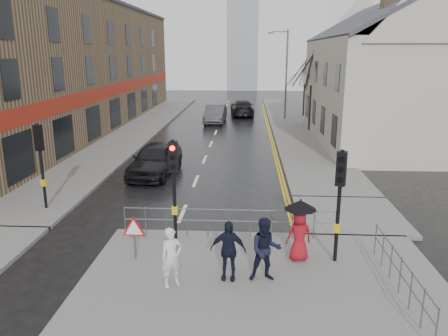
# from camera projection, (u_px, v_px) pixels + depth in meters

# --- Properties ---
(ground) EXTENTS (120.00, 120.00, 0.00)m
(ground) POSITION_uv_depth(u_px,v_px,m) (169.00, 246.00, 14.35)
(ground) COLOR black
(ground) RESTS_ON ground
(near_pavement) EXTENTS (10.00, 9.00, 0.14)m
(near_pavement) POSITION_uv_depth(u_px,v_px,m) (264.00, 307.00, 10.80)
(near_pavement) COLOR #605E5B
(near_pavement) RESTS_ON ground
(left_pavement) EXTENTS (4.00, 44.00, 0.14)m
(left_pavement) POSITION_uv_depth(u_px,v_px,m) (141.00, 127.00, 36.87)
(left_pavement) COLOR #605E5B
(left_pavement) RESTS_ON ground
(right_pavement) EXTENTS (4.00, 40.00, 0.14)m
(right_pavement) POSITION_uv_depth(u_px,v_px,m) (293.00, 124.00, 38.11)
(right_pavement) COLOR #605E5B
(right_pavement) RESTS_ON ground
(pavement_bridge_right) EXTENTS (4.00, 4.20, 0.14)m
(pavement_bridge_right) POSITION_uv_depth(u_px,v_px,m) (349.00, 215.00, 16.88)
(pavement_bridge_right) COLOR #605E5B
(pavement_bridge_right) RESTS_ON ground
(building_left_terrace) EXTENTS (8.00, 42.00, 10.00)m
(building_left_terrace) POSITION_uv_depth(u_px,v_px,m) (67.00, 67.00, 34.93)
(building_left_terrace) COLOR #7E6749
(building_left_terrace) RESTS_ON ground
(building_right_cream) EXTENTS (9.00, 16.40, 10.10)m
(building_right_cream) POSITION_uv_depth(u_px,v_px,m) (387.00, 73.00, 29.85)
(building_right_cream) COLOR #B3AF9C
(building_right_cream) RESTS_ON ground
(church_tower) EXTENTS (5.00, 5.00, 18.00)m
(church_tower) POSITION_uv_depth(u_px,v_px,m) (243.00, 34.00, 71.77)
(church_tower) COLOR #96999F
(church_tower) RESTS_ON ground
(traffic_signal_near_left) EXTENTS (0.28, 0.27, 3.40)m
(traffic_signal_near_left) POSITION_uv_depth(u_px,v_px,m) (174.00, 173.00, 13.90)
(traffic_signal_near_left) COLOR black
(traffic_signal_near_left) RESTS_ON near_pavement
(traffic_signal_near_right) EXTENTS (0.34, 0.33, 3.40)m
(traffic_signal_near_right) POSITION_uv_depth(u_px,v_px,m) (340.00, 187.00, 12.48)
(traffic_signal_near_right) COLOR black
(traffic_signal_near_right) RESTS_ON near_pavement
(traffic_signal_far_left) EXTENTS (0.34, 0.33, 3.40)m
(traffic_signal_far_left) POSITION_uv_depth(u_px,v_px,m) (40.00, 151.00, 16.91)
(traffic_signal_far_left) COLOR black
(traffic_signal_far_left) RESTS_ON left_pavement
(guard_railing_front) EXTENTS (7.14, 0.04, 1.00)m
(guard_railing_front) POSITION_uv_depth(u_px,v_px,m) (229.00, 216.00, 14.61)
(guard_railing_front) COLOR #595B5E
(guard_railing_front) RESTS_ON near_pavement
(guard_railing_side) EXTENTS (0.04, 4.54, 1.00)m
(guard_railing_side) POSITION_uv_depth(u_px,v_px,m) (401.00, 268.00, 11.14)
(guard_railing_side) COLOR #595B5E
(guard_railing_side) RESTS_ON near_pavement
(warning_sign) EXTENTS (0.80, 0.07, 1.35)m
(warning_sign) POSITION_uv_depth(u_px,v_px,m) (134.00, 231.00, 12.96)
(warning_sign) COLOR #595B5E
(warning_sign) RESTS_ON near_pavement
(street_lamp) EXTENTS (1.83, 0.25, 8.00)m
(street_lamp) POSITION_uv_depth(u_px,v_px,m) (285.00, 69.00, 39.84)
(street_lamp) COLOR #595B5E
(street_lamp) RESTS_ON right_pavement
(tree_near) EXTENTS (2.40, 2.40, 6.58)m
(tree_near) POSITION_uv_depth(u_px,v_px,m) (313.00, 66.00, 33.85)
(tree_near) COLOR black
(tree_near) RESTS_ON right_pavement
(tree_far) EXTENTS (2.40, 2.40, 5.64)m
(tree_far) POSITION_uv_depth(u_px,v_px,m) (306.00, 71.00, 41.73)
(tree_far) COLOR black
(tree_far) RESTS_ON right_pavement
(pedestrian_a) EXTENTS (0.71, 0.64, 1.63)m
(pedestrian_a) POSITION_uv_depth(u_px,v_px,m) (172.00, 257.00, 11.48)
(pedestrian_a) COLOR silver
(pedestrian_a) RESTS_ON near_pavement
(pedestrian_b) EXTENTS (0.92, 0.75, 1.78)m
(pedestrian_b) POSITION_uv_depth(u_px,v_px,m) (266.00, 250.00, 11.75)
(pedestrian_b) COLOR black
(pedestrian_b) RESTS_ON near_pavement
(pedestrian_with_umbrella) EXTENTS (0.96, 0.96, 1.89)m
(pedestrian_with_umbrella) POSITION_uv_depth(u_px,v_px,m) (300.00, 226.00, 12.86)
(pedestrian_with_umbrella) COLOR maroon
(pedestrian_with_umbrella) RESTS_ON near_pavement
(pedestrian_d) EXTENTS (1.02, 0.49, 1.68)m
(pedestrian_d) POSITION_uv_depth(u_px,v_px,m) (228.00, 250.00, 11.84)
(pedestrian_d) COLOR black
(pedestrian_d) RESTS_ON near_pavement
(car_parked) EXTENTS (2.42, 5.06, 1.67)m
(car_parked) POSITION_uv_depth(u_px,v_px,m) (155.00, 159.00, 22.47)
(car_parked) COLOR black
(car_parked) RESTS_ON ground
(car_mid) EXTENTS (1.85, 4.88, 1.59)m
(car_mid) POSITION_uv_depth(u_px,v_px,m) (215.00, 114.00, 39.19)
(car_mid) COLOR #3F4144
(car_mid) RESTS_ON ground
(car_far) EXTENTS (2.56, 5.49, 1.55)m
(car_far) POSITION_uv_depth(u_px,v_px,m) (242.00, 108.00, 43.49)
(car_far) COLOR black
(car_far) RESTS_ON ground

